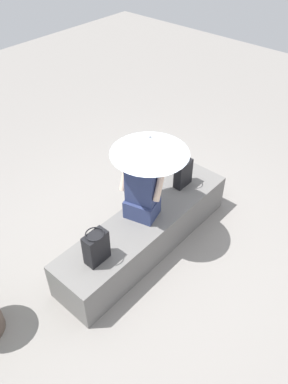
% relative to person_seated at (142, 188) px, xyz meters
% --- Properties ---
extents(ground_plane, '(14.00, 14.00, 0.00)m').
position_rel_person_seated_xyz_m(ground_plane, '(0.00, -0.06, -0.86)').
color(ground_plane, gray).
extents(stone_bench, '(2.40, 0.58, 0.48)m').
position_rel_person_seated_xyz_m(stone_bench, '(0.00, -0.06, -0.63)').
color(stone_bench, slate).
rests_on(stone_bench, ground).
extents(person_seated, '(0.36, 0.51, 0.90)m').
position_rel_person_seated_xyz_m(person_seated, '(0.00, 0.00, 0.00)').
color(person_seated, navy).
rests_on(person_seated, stone_bench).
extents(parasol, '(0.81, 0.81, 1.01)m').
position_rel_person_seated_xyz_m(parasol, '(0.10, -0.02, 0.50)').
color(parasol, '#B7B7BC').
rests_on(parasol, stone_bench).
extents(handbag_black, '(0.24, 0.18, 0.37)m').
position_rel_person_seated_xyz_m(handbag_black, '(0.73, -0.02, -0.21)').
color(handbag_black, black).
rests_on(handbag_black, stone_bench).
extents(tote_bag_canvas, '(0.25, 0.18, 0.37)m').
position_rel_person_seated_xyz_m(tote_bag_canvas, '(-0.78, -0.10, -0.21)').
color(tote_bag_canvas, black).
rests_on(tote_bag_canvas, stone_bench).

